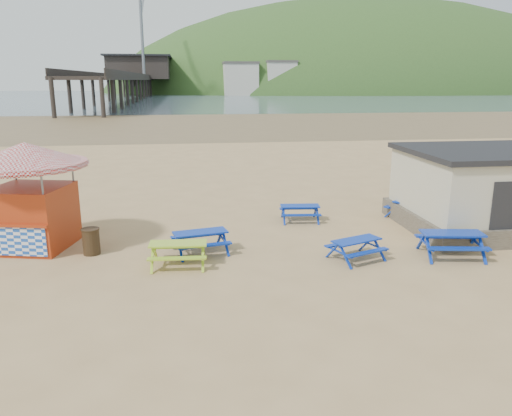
{
  "coord_description": "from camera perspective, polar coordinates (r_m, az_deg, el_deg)",
  "views": [
    {
      "loc": [
        -1.76,
        -16.75,
        5.75
      ],
      "look_at": [
        0.82,
        1.5,
        1.0
      ],
      "focal_mm": 35.0,
      "sensor_mm": 36.0,
      "label": 1
    }
  ],
  "objects": [
    {
      "name": "pier",
      "position": [
        195.65,
        -13.21,
        13.99
      ],
      "size": [
        24.0,
        220.0,
        39.29
      ],
      "color": "black",
      "rests_on": "ground"
    },
    {
      "name": "litter_bin",
      "position": [
        17.78,
        -18.33,
        -3.62
      ],
      "size": [
        0.61,
        0.61,
        0.9
      ],
      "color": "#352B16",
      "rests_on": "ground"
    },
    {
      "name": "sea",
      "position": [
        186.84,
        -7.7,
        12.56
      ],
      "size": [
        400.0,
        400.0,
        0.0
      ],
      "primitive_type": "plane",
      "color": "#4C5F6D",
      "rests_on": "ground"
    },
    {
      "name": "wet_sand",
      "position": [
        72.0,
        -6.73,
        9.77
      ],
      "size": [
        400.0,
        400.0,
        0.0
      ],
      "primitive_type": "plane",
      "color": "olive",
      "rests_on": "ground"
    },
    {
      "name": "amenity_block",
      "position": [
        21.97,
        26.08,
        2.0
      ],
      "size": [
        7.4,
        5.4,
        3.15
      ],
      "color": "#665B4C",
      "rests_on": "ground"
    },
    {
      "name": "picnic_table_blue_c",
      "position": [
        22.49,
        17.25,
        0.02
      ],
      "size": [
        2.42,
        2.35,
        0.79
      ],
      "rotation": [
        0.0,
        0.0,
        0.64
      ],
      "color": "#0C1794",
      "rests_on": "ground"
    },
    {
      "name": "picnic_table_blue_e",
      "position": [
        16.75,
        11.37,
        -4.66
      ],
      "size": [
        2.01,
        1.83,
        0.69
      ],
      "rotation": [
        0.0,
        0.0,
        0.37
      ],
      "color": "#0C1794",
      "rests_on": "ground"
    },
    {
      "name": "picnic_table_blue_d",
      "position": [
        17.14,
        -6.35,
        -3.9
      ],
      "size": [
        2.08,
        1.81,
        0.76
      ],
      "rotation": [
        0.0,
        0.0,
        0.21
      ],
      "color": "#0C1794",
      "rests_on": "ground"
    },
    {
      "name": "headland_town",
      "position": [
        263.42,
        12.57,
        10.7
      ],
      "size": [
        264.0,
        144.0,
        108.0
      ],
      "color": "#2D4C1E",
      "rests_on": "ground"
    },
    {
      "name": "picnic_table_yellow",
      "position": [
        16.1,
        -8.86,
        -5.21
      ],
      "size": [
        1.89,
        1.56,
        0.76
      ],
      "rotation": [
        0.0,
        0.0,
        -0.06
      ],
      "color": "#ACCF28",
      "rests_on": "ground"
    },
    {
      "name": "ice_cream_kiosk",
      "position": [
        18.83,
        -24.59,
        2.7
      ],
      "size": [
        5.0,
        5.0,
        3.71
      ],
      "rotation": [
        0.0,
        0.0,
        -0.23
      ],
      "color": "#9F2E11",
      "rests_on": "ground"
    },
    {
      "name": "ground",
      "position": [
        17.79,
        -1.95,
        -4.41
      ],
      "size": [
        400.0,
        400.0,
        0.0
      ],
      "primitive_type": "plane",
      "color": "tan",
      "rests_on": "ground"
    },
    {
      "name": "picnic_table_blue_b",
      "position": [
        20.92,
        5.03,
        -0.59
      ],
      "size": [
        1.73,
        1.45,
        0.67
      ],
      "rotation": [
        0.0,
        0.0,
        -0.1
      ],
      "color": "#0C1794",
      "rests_on": "ground"
    },
    {
      "name": "picnic_table_blue_f",
      "position": [
        17.91,
        21.41,
        -3.89
      ],
      "size": [
        2.23,
        1.91,
        0.84
      ],
      "rotation": [
        0.0,
        0.0,
        -0.16
      ],
      "color": "#0C1794",
      "rests_on": "ground"
    }
  ]
}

